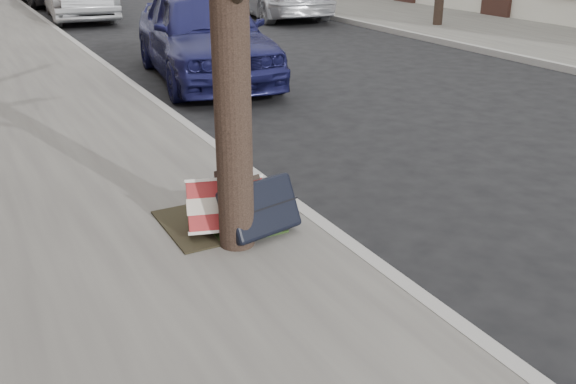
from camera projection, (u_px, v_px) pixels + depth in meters
ground at (504, 242)px, 5.17m from camera, size 120.00×120.00×0.00m
far_sidewalk at (337, 4)px, 20.77m from camera, size 4.00×70.00×0.12m
dirt_patch at (217, 221)px, 5.23m from camera, size 0.85×0.85×0.02m
suitcase_red at (225, 205)px, 4.98m from camera, size 0.65×0.48×0.45m
suitcase_navy at (259, 208)px, 4.91m from camera, size 0.66×0.47×0.47m
car_near_front at (204, 34)px, 10.44m from camera, size 2.33×4.54×1.48m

